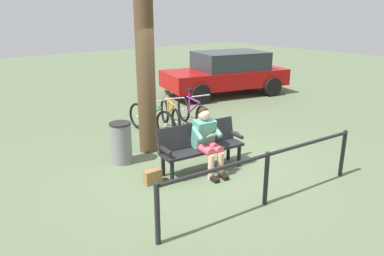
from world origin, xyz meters
TOP-DOWN VIEW (x-y plane):
  - ground_plane at (0.00, 0.00)m, footprint 40.00×40.00m
  - bench at (0.20, -0.00)m, footprint 1.65×0.69m
  - person_reading at (0.18, 0.17)m, footprint 0.53×0.80m
  - handbag at (1.20, -0.06)m, footprint 0.31×0.16m
  - tree_trunk at (0.42, -1.41)m, footprint 0.37×0.37m
  - litter_bin at (1.17, -1.19)m, footprint 0.42×0.42m
  - bicycle_green at (-1.35, -2.11)m, footprint 0.52×1.66m
  - bicycle_silver at (-0.77, -2.27)m, footprint 0.68×1.60m
  - bicycle_blue at (-0.24, -2.30)m, footprint 0.48×1.67m
  - railing_fence at (0.26, 1.61)m, footprint 3.73×0.46m
  - parked_car at (-4.61, -4.24)m, footprint 4.51×2.79m

SIDE VIEW (x-z plane):
  - ground_plane at x=0.00m, z-range 0.00..0.00m
  - handbag at x=1.20m, z-range 0.00..0.24m
  - bicycle_green at x=-1.35m, z-range -0.11..0.83m
  - bicycle_silver at x=-0.77m, z-range -0.11..0.83m
  - bicycle_blue at x=-0.24m, z-range -0.11..0.83m
  - litter_bin at x=1.17m, z-range 0.00..0.81m
  - bench at x=0.20m, z-range 0.07..0.94m
  - railing_fence at x=0.26m, z-range 0.18..1.03m
  - person_reading at x=0.18m, z-range 0.06..1.27m
  - parked_car at x=-4.61m, z-range 0.04..1.51m
  - tree_trunk at x=0.42m, z-range 0.00..3.33m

